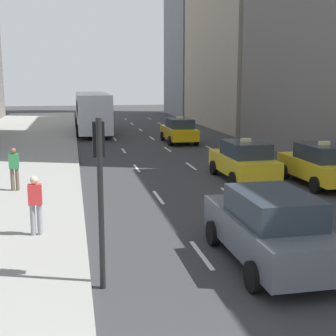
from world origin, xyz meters
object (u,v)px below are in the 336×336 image
at_px(taxi_lead, 320,164).
at_px(city_bus, 92,111).
at_px(pedestrian_far_walking, 14,167).
at_px(sedan_black_near, 269,227).
at_px(taxi_second, 243,160).
at_px(taxi_third, 179,130).
at_px(pedestrian_mid_block, 35,202).
at_px(traffic_light_pole, 100,176).

relative_size(taxi_lead, city_bus, 0.38).
bearing_deg(taxi_lead, pedestrian_far_walking, 175.91).
bearing_deg(pedestrian_far_walking, sedan_black_near, -51.57).
height_order(taxi_second, taxi_third, same).
distance_m(taxi_lead, pedestrian_mid_block, 12.08).
distance_m(sedan_black_near, pedestrian_far_walking, 10.79).
bearing_deg(taxi_third, sedan_black_near, -97.36).
bearing_deg(traffic_light_pole, city_bus, 87.84).
distance_m(taxi_third, sedan_black_near, 21.87).
height_order(taxi_lead, taxi_second, same).
height_order(taxi_lead, city_bus, city_bus).
bearing_deg(taxi_second, city_bus, 105.29).
bearing_deg(taxi_lead, pedestrian_mid_block, -157.01).
bearing_deg(taxi_second, sedan_black_near, -107.07).
bearing_deg(taxi_lead, sedan_black_near, -126.50).
relative_size(taxi_second, traffic_light_pole, 1.22).
bearing_deg(sedan_black_near, taxi_second, 72.93).
height_order(taxi_second, pedestrian_mid_block, taxi_second).
bearing_deg(taxi_lead, city_bus, 110.85).
height_order(taxi_third, traffic_light_pole, traffic_light_pole).
xyz_separation_m(city_bus, pedestrian_mid_block, (-2.71, -26.80, -0.72)).
height_order(pedestrian_mid_block, traffic_light_pole, traffic_light_pole).
bearing_deg(city_bus, taxi_third, -54.83).
distance_m(sedan_black_near, city_bus, 29.80).
height_order(city_bus, pedestrian_far_walking, city_bus).
bearing_deg(traffic_light_pole, taxi_second, 54.87).
xyz_separation_m(taxi_lead, pedestrian_mid_block, (-11.12, -4.72, 0.19)).
bearing_deg(sedan_black_near, city_bus, 95.42).
bearing_deg(traffic_light_pole, pedestrian_mid_block, 115.34).
bearing_deg(pedestrian_mid_block, city_bus, 84.22).
relative_size(sedan_black_near, pedestrian_mid_block, 2.80).
relative_size(taxi_lead, pedestrian_far_walking, 2.67).
xyz_separation_m(sedan_black_near, pedestrian_far_walking, (-6.70, 8.45, 0.16)).
distance_m(pedestrian_mid_block, pedestrian_far_walking, 5.72).
bearing_deg(taxi_third, traffic_light_pole, -106.94).
relative_size(taxi_second, sedan_black_near, 0.95).
bearing_deg(city_bus, pedestrian_mid_block, -95.78).
relative_size(taxi_second, pedestrian_mid_block, 2.67).
distance_m(city_bus, traffic_light_pole, 30.15).
xyz_separation_m(taxi_second, pedestrian_far_walking, (-9.50, -0.67, 0.19)).
xyz_separation_m(taxi_third, pedestrian_mid_block, (-8.32, -18.84, 0.19)).
distance_m(taxi_lead, taxi_third, 14.39).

